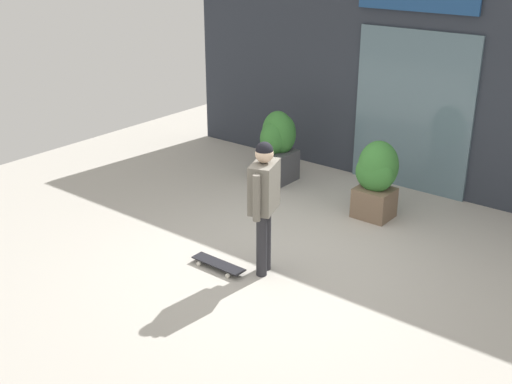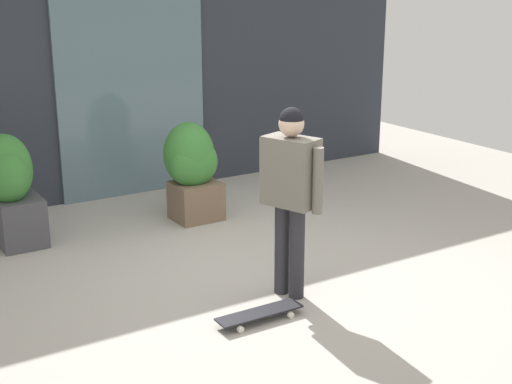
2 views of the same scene
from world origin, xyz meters
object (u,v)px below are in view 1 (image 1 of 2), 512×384
(skateboard, at_px, (218,264))
(planter_box_left, at_px, (278,142))
(planter_box_right, at_px, (376,176))
(skateboarder, at_px, (264,195))

(skateboard, xyz_separation_m, planter_box_left, (-1.22, 2.88, 0.59))
(planter_box_left, xyz_separation_m, planter_box_right, (1.95, -0.27, -0.04))
(skateboard, relative_size, planter_box_right, 0.67)
(skateboard, bearing_deg, skateboarder, -149.22)
(skateboard, bearing_deg, planter_box_right, -105.24)
(planter_box_left, bearing_deg, planter_box_right, -7.93)
(skateboarder, bearing_deg, skateboard, 10.47)
(planter_box_right, bearing_deg, planter_box_left, 172.07)
(skateboarder, height_order, planter_box_left, skateboarder)
(skateboarder, bearing_deg, planter_box_left, -76.51)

